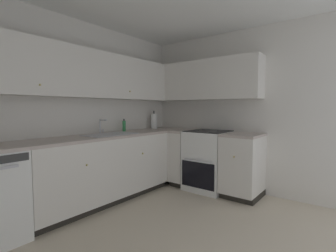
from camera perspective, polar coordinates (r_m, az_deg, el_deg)
The scene contains 14 objects.
ground_plane at distance 2.54m, azimuth -3.21°, elevation -26.45°, with size 4.12×3.19×0.02m, color beige.
wall_back at distance 3.47m, azimuth -23.85°, elevation 3.02°, with size 4.22×0.05×2.47m, color silver.
wall_right at distance 3.99m, azimuth 16.83°, elevation 3.29°, with size 0.05×3.29×2.47m, color silver.
lower_cabinets_back at distance 3.53m, azimuth -14.84°, elevation -9.70°, with size 2.08×0.62×0.88m.
countertop_back at distance 3.44m, azimuth -14.99°, elevation -2.34°, with size 3.28×0.60×0.04m, color #B7A89E.
lower_cabinets_right at distance 3.87m, azimuth 12.03°, elevation -8.43°, with size 0.62×1.38×0.88m.
countertop_right at distance 3.79m, azimuth 12.11°, elevation -1.71°, with size 0.60×1.38×0.03m.
oven_range at distance 3.98m, azimuth 9.31°, elevation -7.73°, with size 0.68×0.62×1.07m.
upper_cabinets_back at distance 3.47m, azimuth -18.81°, elevation 11.34°, with size 2.96×0.34×0.62m.
upper_cabinets_right at distance 4.12m, azimuth 7.75°, elevation 10.34°, with size 0.32×1.93×0.62m.
sink at distance 3.49m, azimuth -13.14°, elevation -2.59°, with size 0.71×0.40×0.10m.
faucet at distance 3.65m, azimuth -15.17°, elevation 0.24°, with size 0.07×0.16×0.21m.
soap_bottle at distance 3.92m, azimuth -10.13°, elevation 0.04°, with size 0.05×0.05×0.20m.
paper_towel_roll at distance 4.40m, azimuth -3.27°, elevation 1.15°, with size 0.11×0.11×0.33m.
Camera 1 is at (-1.64, -1.44, 1.28)m, focal length 26.34 mm.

